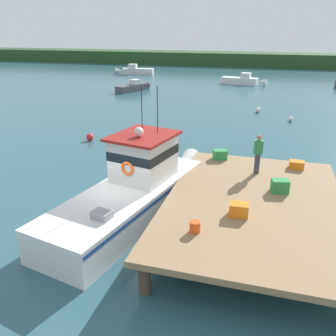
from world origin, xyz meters
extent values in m
plane|color=#2D5660|center=(0.00, 0.00, 0.00)|extent=(200.00, 200.00, 0.00)
cylinder|color=#4C3D2D|center=(2.20, -4.10, 0.50)|extent=(0.36, 0.36, 1.00)
cylinder|color=#4C3D2D|center=(2.20, 4.10, 0.50)|extent=(0.36, 0.36, 1.00)
cylinder|color=#4C3D2D|center=(7.40, 4.10, 0.50)|extent=(0.36, 0.36, 1.00)
cube|color=#937551|center=(4.80, 0.00, 1.10)|extent=(6.00, 9.00, 0.20)
cube|color=white|center=(0.20, -0.38, 0.55)|extent=(4.13, 8.35, 1.10)
cone|color=white|center=(1.23, 4.41, 0.55)|extent=(1.45, 1.99, 1.10)
cube|color=#234C9E|center=(0.20, -0.38, 1.00)|extent=(4.11, 8.19, 0.12)
cube|color=white|center=(0.20, -0.38, 1.16)|extent=(4.17, 8.36, 0.12)
cube|color=silver|center=(0.45, 0.79, 2.00)|extent=(2.32, 2.55, 1.80)
cube|color=black|center=(0.45, 0.79, 2.31)|extent=(2.34, 2.57, 0.36)
cube|color=maroon|center=(0.45, 0.79, 2.95)|extent=(2.62, 2.89, 0.10)
sphere|color=white|center=(0.39, 0.50, 3.18)|extent=(0.36, 0.36, 0.36)
cylinder|color=black|center=(0.22, 1.35, 3.90)|extent=(0.03, 0.03, 1.80)
cylinder|color=black|center=(0.90, 1.21, 3.90)|extent=(0.03, 0.03, 1.80)
cube|color=#939399|center=(0.27, -2.65, 1.28)|extent=(0.68, 0.56, 0.36)
torus|color=orange|center=(-0.78, -3.03, 1.16)|extent=(0.67, 0.67, 0.12)
torus|color=#EA5119|center=(0.21, -0.32, 2.00)|extent=(0.55, 0.21, 0.54)
cube|color=orange|center=(6.33, 3.61, 1.36)|extent=(0.61, 0.45, 0.32)
cube|color=#2D8442|center=(3.02, 3.86, 1.41)|extent=(0.72, 0.62, 0.43)
cube|color=#2D8442|center=(5.63, 0.95, 1.44)|extent=(0.68, 0.55, 0.48)
cube|color=orange|center=(4.38, -1.25, 1.41)|extent=(0.62, 0.47, 0.42)
cylinder|color=#E04C19|center=(3.24, -2.59, 1.37)|extent=(0.32, 0.32, 0.34)
cylinder|color=#383842|center=(4.72, 2.56, 1.63)|extent=(0.22, 0.22, 0.86)
cube|color=#287F47|center=(4.72, 2.56, 2.34)|extent=(0.36, 0.22, 0.56)
sphere|color=#9E7051|center=(4.72, 2.56, 2.73)|extent=(0.20, 0.20, 0.20)
cube|color=white|center=(0.82, 36.37, 0.42)|extent=(4.77, 2.21, 0.83)
cone|color=white|center=(3.65, 35.89, 0.42)|extent=(1.27, 1.02, 0.83)
cube|color=silver|center=(1.61, 36.23, 1.15)|extent=(1.33, 1.34, 0.63)
cube|color=#4C4C51|center=(-10.65, 27.19, 0.36)|extent=(2.65, 4.13, 0.72)
cone|color=#4C4C51|center=(-9.73, 29.48, 0.36)|extent=(1.04, 1.18, 0.72)
cube|color=silver|center=(-10.39, 27.83, 0.99)|extent=(1.30, 1.29, 0.54)
cube|color=silver|center=(-15.68, 42.83, 0.44)|extent=(5.03, 2.31, 0.88)
cone|color=silver|center=(-18.66, 42.34, 0.44)|extent=(1.34, 1.07, 0.88)
cube|color=silver|center=(-16.51, 42.69, 1.21)|extent=(1.40, 1.41, 0.66)
sphere|color=silver|center=(4.01, 19.83, 0.22)|extent=(0.43, 0.43, 0.43)
sphere|color=red|center=(-5.99, 8.29, 0.23)|extent=(0.46, 0.46, 0.46)
sphere|color=silver|center=(6.65, 17.27, 0.18)|extent=(0.37, 0.37, 0.37)
cube|color=#284723|center=(0.00, 62.00, 1.20)|extent=(120.00, 8.00, 2.40)
camera|label=1|loc=(4.99, -11.47, 6.77)|focal=37.96mm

